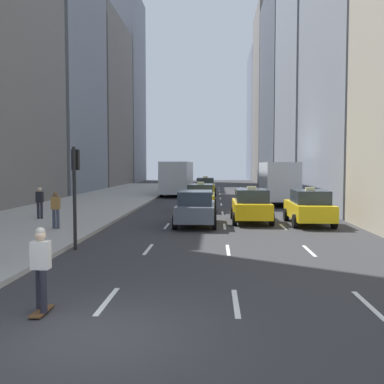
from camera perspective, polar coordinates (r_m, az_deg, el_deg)
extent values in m
plane|color=#333335|center=(8.37, -12.70, -17.42)|extent=(160.00, 160.00, 0.00)
cube|color=#ADAAA3|center=(35.84, -11.83, -1.23)|extent=(8.00, 66.00, 0.15)
cube|color=white|center=(10.25, -10.70, -13.42)|extent=(0.12, 2.00, 0.01)
cube|color=white|center=(15.98, -5.57, -7.24)|extent=(0.12, 2.00, 0.01)
cube|color=white|center=(21.86, -3.23, -4.33)|extent=(0.12, 2.00, 0.01)
cube|color=white|center=(27.79, -1.89, -2.65)|extent=(0.12, 2.00, 0.01)
cube|color=white|center=(33.74, -1.03, -1.57)|extent=(0.12, 2.00, 0.01)
cube|color=white|center=(39.71, -0.42, -0.80)|extent=(0.12, 2.00, 0.01)
cube|color=white|center=(45.68, 0.03, -0.24)|extent=(0.12, 2.00, 0.01)
cube|color=white|center=(51.67, 0.37, 0.19)|extent=(0.12, 2.00, 0.01)
cube|color=white|center=(57.65, 0.64, 0.53)|extent=(0.12, 2.00, 0.01)
cube|color=white|center=(9.99, 5.58, -13.83)|extent=(0.12, 2.00, 0.01)
cube|color=white|center=(15.81, 4.59, -7.35)|extent=(0.12, 2.00, 0.01)
cube|color=white|center=(21.74, 4.15, -4.38)|extent=(0.12, 2.00, 0.01)
cube|color=white|center=(27.69, 3.90, -2.68)|extent=(0.12, 2.00, 0.01)
cube|color=white|center=(33.66, 3.74, -1.58)|extent=(0.12, 2.00, 0.01)
cube|color=white|center=(39.64, 3.62, -0.82)|extent=(0.12, 2.00, 0.01)
cube|color=white|center=(45.63, 3.54, -0.25)|extent=(0.12, 2.00, 0.01)
cube|color=white|center=(51.61, 3.48, 0.18)|extent=(0.12, 2.00, 0.01)
cube|color=white|center=(57.61, 3.42, 0.52)|extent=(0.12, 2.00, 0.01)
cube|color=white|center=(10.49, 21.47, -13.20)|extent=(0.12, 2.00, 0.01)
cube|color=white|center=(16.14, 14.66, -7.24)|extent=(0.12, 2.00, 0.01)
cube|color=white|center=(21.97, 11.49, -4.36)|extent=(0.12, 2.00, 0.01)
cube|color=white|center=(27.88, 9.67, -2.68)|extent=(0.12, 2.00, 0.01)
cube|color=white|center=(33.81, 8.49, -1.59)|extent=(0.12, 2.00, 0.01)
cube|color=white|center=(39.77, 7.66, -0.83)|extent=(0.12, 2.00, 0.01)
cube|color=white|center=(45.74, 7.05, -0.26)|extent=(0.12, 2.00, 0.01)
cube|color=white|center=(51.71, 6.58, 0.17)|extent=(0.12, 2.00, 0.01)
cube|color=white|center=(57.69, 6.21, 0.51)|extent=(0.12, 2.00, 0.01)
cube|color=gray|center=(51.29, -16.15, 16.61)|extent=(6.00, 14.21, 29.49)
cube|color=slate|center=(65.83, -11.46, 10.98)|extent=(6.00, 16.27, 23.28)
cube|color=gray|center=(81.35, -8.73, 12.73)|extent=(6.00, 12.86, 32.20)
cube|color=gray|center=(33.93, 20.86, 18.48)|extent=(6.00, 13.70, 23.76)
cube|color=gray|center=(49.48, 15.41, 21.54)|extent=(6.00, 13.79, 36.83)
cube|color=#4C515B|center=(64.15, 12.07, 12.66)|extent=(6.00, 17.88, 26.58)
cube|color=slate|center=(80.07, 10.23, 11.81)|extent=(6.00, 13.27, 29.30)
cube|color=slate|center=(94.00, 9.10, 9.46)|extent=(6.00, 14.86, 25.66)
cube|color=yellow|center=(23.08, 14.60, -2.26)|extent=(1.80, 4.40, 0.76)
cube|color=#28333D|center=(22.77, 14.76, -0.58)|extent=(1.58, 2.29, 0.64)
cube|color=#F2E599|center=(22.74, 14.77, 0.40)|extent=(0.44, 0.20, 0.14)
cylinder|color=black|center=(24.30, 11.85, -2.84)|extent=(0.22, 0.66, 0.66)
cylinder|color=black|center=(24.64, 16.00, -2.82)|extent=(0.22, 0.66, 0.66)
cylinder|color=black|center=(21.62, 12.97, -3.63)|extent=(0.22, 0.66, 0.66)
cylinder|color=black|center=(22.01, 17.60, -3.59)|extent=(0.22, 0.66, 0.66)
cube|color=yellow|center=(23.44, 7.50, -2.09)|extent=(1.80, 4.40, 0.76)
cube|color=#28333D|center=(23.12, 7.56, -0.43)|extent=(1.58, 2.29, 0.64)
cube|color=#F2E599|center=(23.10, 7.57, 0.53)|extent=(0.44, 0.20, 0.14)
cylinder|color=black|center=(24.78, 5.16, -2.66)|extent=(0.22, 0.66, 0.66)
cylinder|color=black|center=(24.91, 9.31, -2.66)|extent=(0.22, 0.66, 0.66)
cylinder|color=black|center=(22.07, 5.43, -3.42)|extent=(0.22, 0.66, 0.66)
cylinder|color=black|center=(22.22, 10.08, -3.41)|extent=(0.22, 0.66, 0.66)
cube|color=yellow|center=(29.24, 1.11, -0.96)|extent=(1.80, 4.40, 0.76)
cube|color=#28333D|center=(28.93, 1.09, 0.38)|extent=(1.58, 2.29, 0.64)
cube|color=#F2E599|center=(28.91, 1.09, 1.15)|extent=(0.44, 0.20, 0.14)
cylinder|color=black|center=(30.67, -0.49, -1.47)|extent=(0.22, 0.66, 0.66)
cylinder|color=black|center=(30.61, 2.88, -1.48)|extent=(0.22, 0.66, 0.66)
cylinder|color=black|center=(27.96, -0.83, -1.95)|extent=(0.22, 0.66, 0.66)
cylinder|color=black|center=(27.90, 2.87, -1.96)|extent=(0.22, 0.66, 0.66)
cube|color=yellow|center=(43.25, 1.72, 0.48)|extent=(1.80, 4.40, 0.76)
cube|color=#28333D|center=(42.95, 1.71, 1.39)|extent=(1.58, 2.29, 0.64)
cube|color=#F2E599|center=(42.94, 1.71, 1.91)|extent=(0.44, 0.20, 0.14)
cylinder|color=black|center=(44.66, 0.60, 0.09)|extent=(0.22, 0.66, 0.66)
cylinder|color=black|center=(44.62, 2.91, 0.08)|extent=(0.22, 0.66, 0.66)
cylinder|color=black|center=(41.94, 0.45, -0.13)|extent=(0.22, 0.66, 0.66)
cylinder|color=black|center=(41.90, 2.91, -0.14)|extent=(0.22, 0.66, 0.66)
cube|color=#565B66|center=(21.99, 0.49, -2.45)|extent=(1.80, 4.53, 0.74)
cube|color=#28333D|center=(21.65, 0.46, -0.71)|extent=(1.58, 2.36, 0.64)
cylinder|color=black|center=(23.47, -1.56, -2.99)|extent=(0.22, 0.66, 0.66)
cylinder|color=black|center=(23.40, 2.84, -3.01)|extent=(0.22, 0.66, 0.66)
cylinder|color=black|center=(20.69, -2.18, -3.86)|extent=(0.22, 0.66, 0.66)
cylinder|color=black|center=(20.61, 2.82, -3.90)|extent=(0.22, 0.66, 0.66)
cube|color=#B7BCC1|center=(44.92, -1.81, 1.98)|extent=(2.50, 11.60, 2.90)
cube|color=#28333D|center=(50.64, -1.27, 2.55)|extent=(2.30, 0.12, 1.40)
cube|color=#28333D|center=(45.03, -3.35, 2.43)|extent=(0.08, 9.86, 1.10)
cube|color=yellow|center=(50.64, -1.27, 3.57)|extent=(1.50, 0.10, 0.36)
cylinder|color=black|center=(48.66, -2.92, 0.56)|extent=(0.30, 1.00, 1.00)
cylinder|color=black|center=(48.47, 0.02, 0.56)|extent=(0.30, 1.00, 1.00)
cylinder|color=black|center=(41.93, -3.87, 0.09)|extent=(0.30, 1.00, 1.00)
cylinder|color=black|center=(41.70, -0.46, 0.08)|extent=(0.30, 1.00, 1.00)
cube|color=#262628|center=(37.84, 10.04, 1.20)|extent=(2.10, 2.40, 2.10)
cube|color=#28333D|center=(38.97, 9.84, 1.70)|extent=(1.90, 0.10, 0.90)
cube|color=silver|center=(33.67, 10.92, 1.42)|extent=(2.30, 6.00, 2.70)
cylinder|color=black|center=(37.78, 8.44, -0.39)|extent=(0.28, 0.90, 0.90)
cylinder|color=black|center=(38.04, 11.59, -0.39)|extent=(0.28, 0.90, 0.90)
cylinder|color=black|center=(32.41, 9.17, -1.03)|extent=(0.28, 0.90, 0.90)
cylinder|color=black|center=(32.74, 13.18, -1.03)|extent=(0.28, 0.90, 0.90)
cube|color=brown|center=(9.76, -18.54, -14.15)|extent=(0.24, 0.80, 0.03)
cylinder|color=black|center=(10.01, -17.93, -13.83)|extent=(0.18, 0.05, 0.05)
cylinder|color=black|center=(9.52, -19.17, -14.78)|extent=(0.18, 0.05, 0.05)
cylinder|color=#23232D|center=(9.78, -18.82, -11.47)|extent=(0.14, 0.14, 0.84)
cylinder|color=#23232D|center=(9.50, -18.34, -11.91)|extent=(0.14, 0.14, 0.84)
cube|color=silver|center=(9.48, -18.67, -7.59)|extent=(0.36, 0.22, 0.56)
sphere|color=beige|center=(9.41, -18.72, -5.20)|extent=(0.22, 0.22, 0.22)
sphere|color=#B2AD9E|center=(9.40, -18.72, -4.84)|extent=(0.20, 0.20, 0.20)
cylinder|color=#383D51|center=(20.81, -17.13, -3.28)|extent=(0.14, 0.14, 0.86)
cylinder|color=#383D51|center=(20.75, -16.67, -3.29)|extent=(0.14, 0.14, 0.86)
cube|color=olive|center=(20.71, -16.93, -1.34)|extent=(0.36, 0.22, 0.56)
sphere|color=brown|center=(20.68, -16.95, -0.23)|extent=(0.22, 0.22, 0.22)
cylinder|color=#23232D|center=(24.83, -18.94, -2.24)|extent=(0.14, 0.14, 0.86)
cylinder|color=#23232D|center=(24.76, -18.56, -2.25)|extent=(0.14, 0.14, 0.86)
cube|color=black|center=(24.74, -18.78, -0.61)|extent=(0.36, 0.22, 0.56)
sphere|color=beige|center=(24.71, -18.80, 0.31)|extent=(0.22, 0.22, 0.22)
cylinder|color=black|center=(16.15, -14.69, -0.81)|extent=(0.12, 0.12, 3.60)
cube|color=black|center=(16.28, -14.57, 3.98)|extent=(0.24, 0.20, 0.72)
sphere|color=red|center=(16.39, -14.47, 4.79)|extent=(0.14, 0.14, 0.14)
sphere|color=#4C3F14|center=(16.39, -14.46, 3.98)|extent=(0.14, 0.14, 0.14)
sphere|color=#198C2D|center=(16.39, -14.45, 3.18)|extent=(0.14, 0.14, 0.14)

